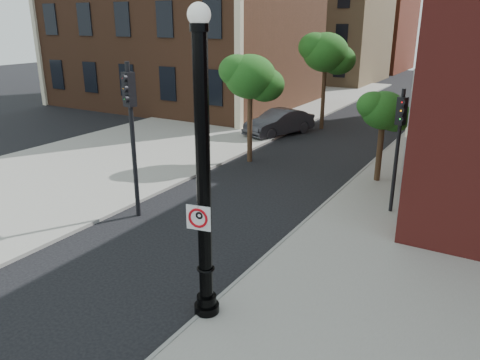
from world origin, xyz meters
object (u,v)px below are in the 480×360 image
Objects in this scene: no_parking_sign at (199,218)px; parked_car at (279,122)px; lamppost at (204,188)px; traffic_signal_right at (399,132)px; traffic_signal_left at (131,115)px.

no_parking_sign is 18.44m from parked_car.
traffic_signal_right is at bearing 75.26° from lamppost.
traffic_signal_right is (2.16, 8.23, -0.19)m from lamppost.
traffic_signal_right is at bearing 41.15° from traffic_signal_left.
traffic_signal_right is at bearing 64.48° from no_parking_sign.
lamppost is at bearing 68.77° from no_parking_sign.
no_parking_sign reaches higher than parked_car.
no_parking_sign is (-0.03, -0.17, -0.62)m from lamppost.
traffic_signal_right reaches higher than parked_car.
lamppost is 1.51× the size of parked_car.
traffic_signal_left is 8.86m from traffic_signal_right.
lamppost is 0.64m from no_parking_sign.
traffic_signal_left is at bearing 146.16° from lamppost.
lamppost is 18.36m from parked_car.
no_parking_sign is 0.13× the size of traffic_signal_right.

